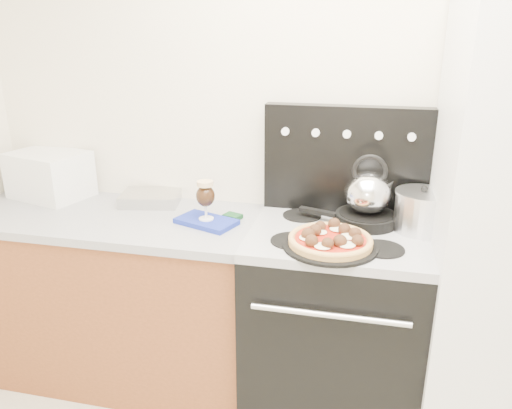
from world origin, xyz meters
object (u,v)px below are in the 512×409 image
(stove_body, at_px, (333,327))
(oven_mitt, at_px, (206,222))
(beer_glass, at_px, (206,200))
(pizza, at_px, (330,238))
(stock_pot, at_px, (422,212))
(tea_kettle, at_px, (368,189))
(pizza_pan, at_px, (330,245))
(skillet, at_px, (366,219))
(base_cabinet, at_px, (118,299))
(toaster_oven, at_px, (50,175))

(stove_body, relative_size, oven_mitt, 3.24)
(beer_glass, bearing_deg, pizza, -16.60)
(stock_pot, bearing_deg, tea_kettle, 172.95)
(oven_mitt, height_order, pizza_pan, pizza_pan)
(stove_body, xyz_separation_m, stock_pot, (0.34, 0.09, 0.56))
(oven_mitt, bearing_deg, stove_body, -0.38)
(skillet, bearing_deg, stove_body, -133.54)
(base_cabinet, bearing_deg, skillet, 4.38)
(oven_mitt, bearing_deg, skillet, 9.09)
(oven_mitt, bearing_deg, stock_pot, 5.19)
(oven_mitt, xyz_separation_m, pizza_pan, (0.58, -0.17, 0.01))
(base_cabinet, bearing_deg, toaster_oven, 157.47)
(beer_glass, bearing_deg, oven_mitt, 0.00)
(stove_body, xyz_separation_m, tea_kettle, (0.11, 0.12, 0.64))
(toaster_oven, height_order, beer_glass, toaster_oven)
(pizza, bearing_deg, toaster_oven, 166.23)
(pizza_pan, bearing_deg, toaster_oven, 166.23)
(pizza, relative_size, stock_pot, 1.46)
(tea_kettle, bearing_deg, stove_body, -144.73)
(pizza_pan, xyz_separation_m, tea_kettle, (0.14, 0.29, 0.16))
(tea_kettle, relative_size, stock_pot, 0.98)
(stove_body, relative_size, tea_kettle, 3.90)
(stove_body, distance_m, toaster_oven, 1.65)
(oven_mitt, distance_m, skillet, 0.72)
(beer_glass, bearing_deg, toaster_oven, 168.04)
(toaster_oven, distance_m, tea_kettle, 1.64)
(base_cabinet, relative_size, oven_mitt, 5.34)
(beer_glass, xyz_separation_m, pizza, (0.58, -0.17, -0.06))
(stove_body, height_order, tea_kettle, tea_kettle)
(tea_kettle, height_order, stock_pot, tea_kettle)
(pizza_pan, height_order, stock_pot, stock_pot)
(base_cabinet, distance_m, beer_glass, 0.77)
(stove_body, height_order, pizza, pizza)
(beer_glass, relative_size, skillet, 0.68)
(skillet, bearing_deg, pizza_pan, -115.22)
(pizza, height_order, skillet, pizza)
(skillet, height_order, tea_kettle, tea_kettle)
(beer_glass, xyz_separation_m, tea_kettle, (0.71, 0.11, 0.07))
(stove_body, relative_size, stock_pot, 3.84)
(base_cabinet, height_order, skillet, skillet)
(oven_mitt, distance_m, pizza, 0.61)
(base_cabinet, xyz_separation_m, skillet, (1.22, 0.09, 0.51))
(toaster_oven, relative_size, skillet, 1.40)
(pizza_pan, height_order, skillet, skillet)
(toaster_oven, distance_m, pizza, 1.55)
(beer_glass, relative_size, stock_pot, 0.81)
(toaster_oven, xyz_separation_m, oven_mitt, (0.93, -0.20, -0.11))
(pizza, bearing_deg, beer_glass, 163.40)
(toaster_oven, relative_size, tea_kettle, 1.69)
(oven_mitt, height_order, stock_pot, stock_pot)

